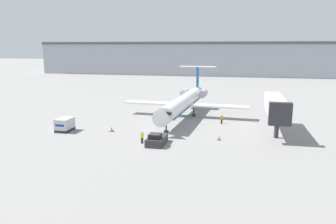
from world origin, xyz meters
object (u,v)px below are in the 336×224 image
object	(u,v)px
airplane_main	(184,101)
traffic_cone_right	(219,138)
traffic_cone_left	(112,129)
worker_by_wing	(222,119)
pushback_tug	(157,140)
luggage_cart	(65,125)
worker_near_tug	(142,137)
jet_bridge	(276,106)

from	to	relation	value
airplane_main	traffic_cone_right	bearing A→B (deg)	-62.82
airplane_main	traffic_cone_left	distance (m)	17.73
traffic_cone_right	worker_by_wing	bearing A→B (deg)	91.27
worker_by_wing	traffic_cone_right	size ratio (longest dim) A/B	2.32
pushback_tug	traffic_cone_right	distance (m)	9.72
luggage_cart	worker_by_wing	distance (m)	27.88
airplane_main	luggage_cart	size ratio (longest dim) A/B	9.91
airplane_main	worker_by_wing	distance (m)	9.44
pushback_tug	worker_by_wing	xyz separation A→B (m)	(8.52, 15.13, 0.24)
airplane_main	traffic_cone_left	xyz separation A→B (m)	(-9.93, -14.44, -2.72)
traffic_cone_right	pushback_tug	bearing A→B (deg)	-154.32
worker_near_tug	airplane_main	bearing A→B (deg)	81.82
luggage_cart	worker_by_wing	bearing A→B (deg)	23.52
luggage_cart	worker_near_tug	distance (m)	15.41
traffic_cone_right	airplane_main	bearing A→B (deg)	117.18
worker_near_tug	jet_bridge	xyz separation A→B (m)	(19.58, 10.56, 3.50)
pushback_tug	luggage_cart	xyz separation A→B (m)	(-17.04, 4.01, 0.42)
pushback_tug	traffic_cone_right	xyz separation A→B (m)	(8.76, 4.21, -0.32)
worker_by_wing	jet_bridge	xyz separation A→B (m)	(8.88, -4.66, 3.53)
airplane_main	pushback_tug	xyz separation A→B (m)	(-0.69, -19.93, -2.43)
pushback_tug	traffic_cone_left	size ratio (longest dim) A/B	5.67
jet_bridge	luggage_cart	bearing A→B (deg)	-169.36
worker_by_wing	jet_bridge	world-z (taller)	jet_bridge
pushback_tug	traffic_cone_left	bearing A→B (deg)	149.29
airplane_main	worker_by_wing	world-z (taller)	airplane_main
jet_bridge	airplane_main	bearing A→B (deg)	150.50
airplane_main	traffic_cone_left	bearing A→B (deg)	-124.52
luggage_cart	traffic_cone_left	bearing A→B (deg)	10.78
luggage_cart	pushback_tug	bearing A→B (deg)	-13.23
pushback_tug	luggage_cart	size ratio (longest dim) A/B	1.45
airplane_main	traffic_cone_right	size ratio (longest dim) A/B	42.13
traffic_cone_left	traffic_cone_right	bearing A→B (deg)	-4.07
traffic_cone_left	traffic_cone_right	size ratio (longest dim) A/B	1.09
airplane_main	luggage_cart	distance (m)	23.92
traffic_cone_left	airplane_main	bearing A→B (deg)	55.48
worker_by_wing	traffic_cone_right	xyz separation A→B (m)	(0.24, -10.92, -0.56)
pushback_tug	traffic_cone_right	bearing A→B (deg)	25.68
worker_near_tug	traffic_cone_left	world-z (taller)	worker_near_tug
luggage_cart	jet_bridge	xyz separation A→B (m)	(34.44, 6.47, 3.35)
pushback_tug	jet_bridge	world-z (taller)	jet_bridge
pushback_tug	luggage_cart	world-z (taller)	luggage_cart
pushback_tug	worker_by_wing	distance (m)	17.37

